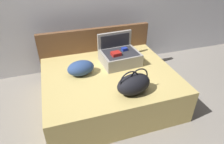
{
  "coord_description": "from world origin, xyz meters",
  "views": [
    {
      "loc": [
        -0.69,
        -1.88,
        2.05
      ],
      "look_at": [
        0.0,
        0.28,
        0.61
      ],
      "focal_mm": 31.46,
      "sensor_mm": 36.0,
      "label": 1
    }
  ],
  "objects_px": {
    "pillow_near_headboard": "(81,68)",
    "duffel_bag": "(134,84)",
    "bed": "(110,88)",
    "hard_case_large": "(120,56)"
  },
  "relations": [
    {
      "from": "bed",
      "to": "hard_case_large",
      "type": "distance_m",
      "value": 0.52
    },
    {
      "from": "bed",
      "to": "duffel_bag",
      "type": "xyz_separation_m",
      "value": [
        0.15,
        -0.51,
        0.39
      ]
    },
    {
      "from": "duffel_bag",
      "to": "pillow_near_headboard",
      "type": "relative_size",
      "value": 1.25
    },
    {
      "from": "bed",
      "to": "hard_case_large",
      "type": "height_order",
      "value": "hard_case_large"
    },
    {
      "from": "bed",
      "to": "duffel_bag",
      "type": "distance_m",
      "value": 0.66
    },
    {
      "from": "bed",
      "to": "pillow_near_headboard",
      "type": "distance_m",
      "value": 0.54
    },
    {
      "from": "pillow_near_headboard",
      "to": "duffel_bag",
      "type": "bearing_deg",
      "value": -48.8
    },
    {
      "from": "pillow_near_headboard",
      "to": "bed",
      "type": "bearing_deg",
      "value": -16.57
    },
    {
      "from": "hard_case_large",
      "to": "pillow_near_headboard",
      "type": "relative_size",
      "value": 1.55
    },
    {
      "from": "bed",
      "to": "pillow_near_headboard",
      "type": "height_order",
      "value": "pillow_near_headboard"
    }
  ]
}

